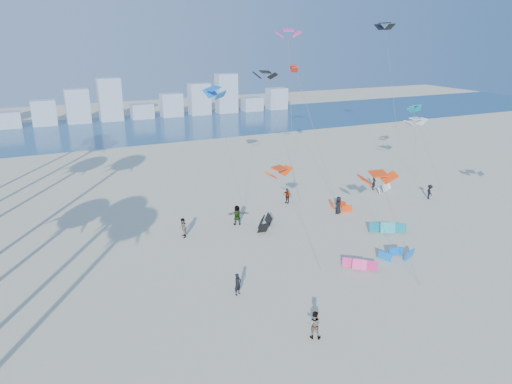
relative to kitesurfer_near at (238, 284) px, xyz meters
name	(u,v)px	position (x,y,z in m)	size (l,w,h in m)	color
ground	(330,364)	(1.69, -8.77, -0.78)	(220.00, 220.00, 0.00)	beige
ocean	(113,130)	(1.69, 63.23, -0.77)	(220.00, 220.00, 0.00)	navy
kitesurfer_near	(238,284)	(0.00, 0.00, 0.00)	(0.57, 0.37, 1.55)	black
kitesurfer_mid	(314,325)	(2.14, -6.35, 0.08)	(0.83, 0.65, 1.72)	gray
kitesurfers_far	(298,206)	(11.21, 11.54, 0.09)	(27.61, 6.33, 1.85)	black
grounded_kites	(350,226)	(13.30, 5.90, -0.31)	(19.83, 16.33, 1.02)	#F03587
flying_kites	(349,92)	(18.19, 14.13, 10.41)	(29.34, 29.18, 18.55)	#FF400D
distant_skyline	(97,106)	(0.50, 73.23, 2.31)	(85.00, 3.00, 8.40)	#9EADBF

